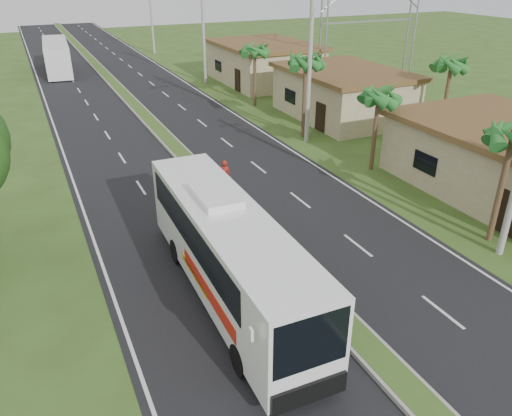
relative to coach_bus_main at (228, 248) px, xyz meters
name	(u,v)px	position (x,y,z in m)	size (l,w,h in m)	color
ground	(359,341)	(2.85, -4.04, -2.03)	(180.00, 180.00, 0.00)	#364D1C
road_asphalt	(177,150)	(2.85, 15.96, -2.02)	(14.00, 160.00, 0.02)	black
median_strip	(176,149)	(2.85, 15.96, -1.93)	(1.20, 160.00, 0.18)	gray
lane_edge_left	(68,166)	(-3.85, 15.96, -2.03)	(0.12, 160.00, 0.01)	silver
lane_edge_right	(269,136)	(9.55, 15.96, -2.03)	(0.12, 160.00, 0.01)	silver
shop_mid	(343,93)	(16.85, 17.96, -0.18)	(7.60, 10.60, 3.67)	tan
shop_far	(264,62)	(16.85, 31.96, -0.11)	(8.60, 11.60, 3.82)	tan
palm_verge_b	(379,95)	(12.25, 7.96, 2.32)	(2.40, 2.40, 5.05)	#473321
palm_verge_c	(306,61)	(11.65, 14.96, 3.09)	(2.40, 2.40, 5.85)	#473321
palm_verge_d	(255,50)	(12.15, 23.96, 2.51)	(2.40, 2.40, 5.25)	#473321
palm_behind_shop	(452,64)	(20.35, 10.96, 2.90)	(2.40, 2.40, 5.65)	#473321
utility_pole_b	(310,45)	(11.32, 13.96, 4.22)	(3.20, 0.28, 12.00)	gray
utility_pole_c	(203,23)	(11.35, 33.96, 3.64)	(1.60, 0.28, 11.00)	gray
utility_pole_d	(151,10)	(11.35, 53.96, 3.39)	(1.60, 0.28, 10.50)	gray
billboard_lattice	(371,12)	(24.85, 25.96, 4.79)	(10.18, 1.18, 12.07)	gray
coach_bus_main	(228,248)	(0.00, 0.00, 0.00)	(2.59, 11.49, 3.70)	white
coach_bus_far	(57,55)	(-1.41, 45.97, -0.18)	(3.14, 11.37, 3.27)	white
motorcyclist	(225,186)	(2.89, 7.60, -1.25)	(1.65, 0.86, 2.17)	black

